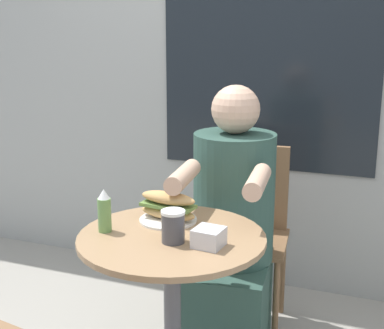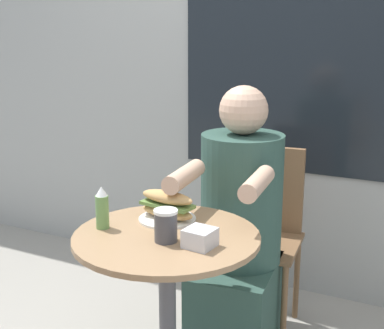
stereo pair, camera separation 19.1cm
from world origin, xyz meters
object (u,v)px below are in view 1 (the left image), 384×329
diner_chair (249,218)px  seated_diner (232,245)px  drink_cup (173,226)px  sandwich_on_plate (168,208)px  cafe_table (172,291)px  condiment_bottle (104,211)px

diner_chair → seated_diner: size_ratio=0.73×
drink_cup → seated_diner: bearing=86.8°
sandwich_on_plate → drink_cup: size_ratio=2.08×
drink_cup → cafe_table: bearing=118.1°
diner_chair → condiment_bottle: size_ratio=5.79×
drink_cup → condiment_bottle: condiment_bottle is taller
drink_cup → condiment_bottle: (-0.25, 0.00, 0.02)m
condiment_bottle → cafe_table: bearing=12.4°
condiment_bottle → drink_cup: bearing=-0.8°
cafe_table → sandwich_on_plate: bearing=118.5°
diner_chair → sandwich_on_plate: size_ratio=3.90×
cafe_table → seated_diner: 0.51m
diner_chair → cafe_table: bearing=80.4°
sandwich_on_plate → diner_chair: bearing=81.3°
seated_diner → drink_cup: 0.62m
seated_diner → sandwich_on_plate: seated_diner is taller
diner_chair → drink_cup: 0.95m
seated_diner → cafe_table: bearing=76.7°
cafe_table → diner_chair: size_ratio=0.86×
condiment_bottle → sandwich_on_plate: bearing=47.4°
cafe_table → drink_cup: 0.27m
cafe_table → drink_cup: size_ratio=6.93×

